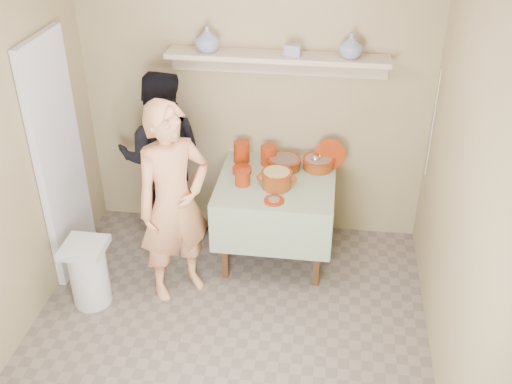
% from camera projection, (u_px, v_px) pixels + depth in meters
% --- Properties ---
extents(ground, '(3.50, 3.50, 0.00)m').
position_uv_depth(ground, '(221.00, 356.00, 4.31)').
color(ground, '#726459').
rests_on(ground, ground).
extents(tile_panel, '(0.06, 0.70, 2.00)m').
position_uv_depth(tile_panel, '(60.00, 160.00, 4.77)').
color(tile_panel, silver).
rests_on(tile_panel, ground).
extents(plate_stack_a, '(0.14, 0.14, 0.19)m').
position_uv_depth(plate_stack_a, '(242.00, 152.00, 5.20)').
color(plate_stack_a, maroon).
rests_on(plate_stack_a, serving_table).
extents(plate_stack_b, '(0.14, 0.14, 0.17)m').
position_uv_depth(plate_stack_b, '(269.00, 155.00, 5.17)').
color(plate_stack_b, maroon).
rests_on(plate_stack_b, serving_table).
extents(bowl_stack, '(0.12, 0.12, 0.12)m').
position_uv_depth(bowl_stack, '(242.00, 178.00, 4.88)').
color(bowl_stack, maroon).
rests_on(bowl_stack, serving_table).
extents(empty_bowl, '(0.16, 0.16, 0.05)m').
position_uv_depth(empty_bowl, '(242.00, 170.00, 5.07)').
color(empty_bowl, maroon).
rests_on(empty_bowl, serving_table).
extents(propped_lid, '(0.27, 0.10, 0.27)m').
position_uv_depth(propped_lid, '(330.00, 154.00, 5.11)').
color(propped_lid, maroon).
rests_on(propped_lid, serving_table).
extents(vase_right, '(0.19, 0.19, 0.20)m').
position_uv_depth(vase_right, '(351.00, 45.00, 4.65)').
color(vase_right, navy).
rests_on(vase_right, wall_shelf).
extents(vase_left, '(0.28, 0.28, 0.21)m').
position_uv_depth(vase_left, '(207.00, 39.00, 4.78)').
color(vase_left, navy).
rests_on(vase_left, wall_shelf).
extents(ceramic_box, '(0.14, 0.11, 0.09)m').
position_uv_depth(ceramic_box, '(293.00, 50.00, 4.72)').
color(ceramic_box, navy).
rests_on(ceramic_box, wall_shelf).
extents(person_cook, '(0.71, 0.69, 1.65)m').
position_uv_depth(person_cook, '(174.00, 204.00, 4.53)').
color(person_cook, tan).
rests_on(person_cook, ground).
extents(person_helper, '(0.83, 0.68, 1.58)m').
position_uv_depth(person_helper, '(162.00, 158.00, 5.25)').
color(person_helper, black).
rests_on(person_helper, ground).
extents(room_shell, '(3.04, 3.54, 2.62)m').
position_uv_depth(room_shell, '(213.00, 159.00, 3.48)').
color(room_shell, tan).
rests_on(room_shell, ground).
extents(serving_table, '(0.97, 0.97, 0.76)m').
position_uv_depth(serving_table, '(276.00, 192.00, 5.04)').
color(serving_table, '#4C2D16').
rests_on(serving_table, ground).
extents(cazuela_meat_a, '(0.30, 0.30, 0.10)m').
position_uv_depth(cazuela_meat_a, '(284.00, 162.00, 5.12)').
color(cazuela_meat_a, '#5E280C').
rests_on(cazuela_meat_a, serving_table).
extents(cazuela_meat_b, '(0.28, 0.28, 0.10)m').
position_uv_depth(cazuela_meat_b, '(318.00, 162.00, 5.11)').
color(cazuela_meat_b, '#5E280C').
rests_on(cazuela_meat_b, serving_table).
extents(ladle, '(0.08, 0.26, 0.19)m').
position_uv_depth(ladle, '(316.00, 159.00, 5.06)').
color(ladle, silver).
rests_on(ladle, cazuela_meat_b).
extents(cazuela_rice, '(0.33, 0.25, 0.14)m').
position_uv_depth(cazuela_rice, '(277.00, 178.00, 4.83)').
color(cazuela_rice, '#5E280C').
rests_on(cazuela_rice, serving_table).
extents(front_plate, '(0.16, 0.16, 0.03)m').
position_uv_depth(front_plate, '(274.00, 200.00, 4.68)').
color(front_plate, maroon).
rests_on(front_plate, serving_table).
extents(wall_shelf, '(1.80, 0.25, 0.21)m').
position_uv_depth(wall_shelf, '(277.00, 59.00, 4.83)').
color(wall_shelf, '#C4AF91').
rests_on(wall_shelf, room_shell).
extents(trash_bin, '(0.32, 0.32, 0.56)m').
position_uv_depth(trash_bin, '(89.00, 273.00, 4.68)').
color(trash_bin, silver).
rests_on(trash_bin, ground).
extents(electrical_cord, '(0.01, 0.05, 0.90)m').
position_uv_depth(electrical_cord, '(433.00, 124.00, 4.75)').
color(electrical_cord, silver).
rests_on(electrical_cord, wall_shelf).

